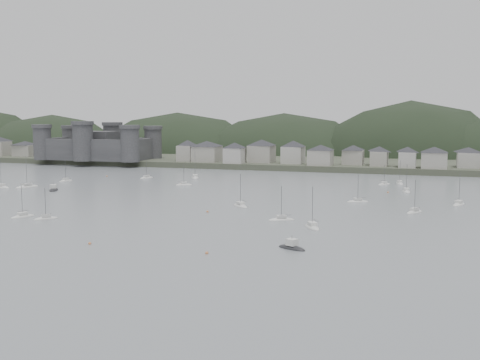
% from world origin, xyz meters
% --- Properties ---
extents(ground, '(900.00, 900.00, 0.00)m').
position_xyz_m(ground, '(0.00, 0.00, 0.00)').
color(ground, slate).
rests_on(ground, ground).
extents(far_shore_land, '(900.00, 250.00, 3.00)m').
position_xyz_m(far_shore_land, '(0.00, 295.00, 1.50)').
color(far_shore_land, '#383D2D').
rests_on(far_shore_land, ground).
extents(forested_ridge, '(851.55, 103.94, 102.57)m').
position_xyz_m(forested_ridge, '(4.83, 269.40, -11.28)').
color(forested_ridge, black).
rests_on(forested_ridge, ground).
extents(castle, '(66.00, 43.00, 20.00)m').
position_xyz_m(castle, '(-120.00, 179.80, 10.96)').
color(castle, '#363739').
rests_on(castle, far_shore_land).
extents(waterfront_town, '(451.48, 28.46, 12.92)m').
position_xyz_m(waterfront_town, '(50.59, 183.34, 8.66)').
color(waterfront_town, '#99978C').
rests_on(waterfront_town, far_shore_land).
extents(sailboat_lead, '(9.52, 4.99, 12.42)m').
position_xyz_m(sailboat_lead, '(-97.31, 70.75, 0.17)').
color(sailboat_lead, silver).
rests_on(sailboat_lead, ground).
extents(moored_fleet, '(257.01, 154.92, 13.58)m').
position_xyz_m(moored_fleet, '(-7.18, 63.39, 0.18)').
color(moored_fleet, silver).
rests_on(moored_fleet, ground).
extents(motor_launch_near, '(7.35, 5.27, 3.68)m').
position_xyz_m(motor_launch_near, '(34.90, 3.07, 0.30)').
color(motor_launch_near, black).
rests_on(motor_launch_near, ground).
extents(motor_launch_far, '(6.31, 8.77, 3.98)m').
position_xyz_m(motor_launch_far, '(-72.76, 70.13, 0.29)').
color(motor_launch_far, black).
rests_on(motor_launch_far, ground).
extents(mooring_buoys, '(164.98, 128.32, 0.70)m').
position_xyz_m(mooring_buoys, '(-5.46, 57.08, 0.15)').
color(mooring_buoys, '#CC7944').
rests_on(mooring_buoys, ground).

